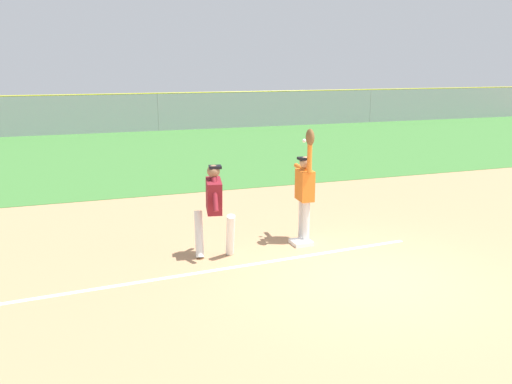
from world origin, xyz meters
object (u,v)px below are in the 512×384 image
(parked_car_red, at_px, (228,109))
(parked_car_blue, at_px, (119,113))
(fielder, at_px, (305,187))
(first_base, at_px, (301,242))
(baseball, at_px, (304,141))
(parked_car_green, at_px, (15,115))
(parked_car_black, at_px, (316,107))
(runner, at_px, (214,204))

(parked_car_red, bearing_deg, parked_car_blue, -179.76)
(fielder, bearing_deg, first_base, 52.46)
(first_base, relative_size, parked_car_blue, 0.08)
(baseball, relative_size, parked_car_green, 0.02)
(parked_car_green, relative_size, parked_car_blue, 1.01)
(baseball, xyz_separation_m, parked_car_green, (-7.07, 23.01, -1.32))
(baseball, bearing_deg, parked_car_red, 77.22)
(first_base, relative_size, parked_car_black, 0.08)
(first_base, bearing_deg, baseball, 62.70)
(runner, bearing_deg, parked_car_green, 112.13)
(first_base, xyz_separation_m, parked_car_blue, (-1.35, 22.85, 0.63))
(first_base, xyz_separation_m, parked_car_green, (-6.89, 23.35, 0.63))
(parked_car_green, height_order, parked_car_red, same)
(parked_car_green, distance_m, parked_car_blue, 5.57)
(baseball, xyz_separation_m, parked_car_black, (11.42, 23.12, -1.32))
(parked_car_green, relative_size, parked_car_red, 1.00)
(parked_car_green, xyz_separation_m, parked_car_black, (18.49, 0.11, 0.00))
(first_base, bearing_deg, runner, -176.79)
(first_base, distance_m, fielder, 1.10)
(fielder, height_order, parked_car_black, fielder)
(parked_car_blue, bearing_deg, parked_car_red, 11.79)
(first_base, height_order, parked_car_blue, parked_car_blue)
(baseball, height_order, parked_car_blue, baseball)
(runner, relative_size, parked_car_blue, 0.38)
(runner, bearing_deg, parked_car_red, 82.88)
(parked_car_green, bearing_deg, parked_car_black, -5.76)
(fielder, height_order, parked_car_green, fielder)
(parked_car_black, bearing_deg, fielder, -113.40)
(fielder, xyz_separation_m, parked_car_red, (5.35, 23.53, -0.45))
(baseball, bearing_deg, first_base, -117.30)
(parked_car_black, bearing_deg, parked_car_red, -179.21)
(fielder, xyz_separation_m, parked_car_green, (-7.02, 23.21, -0.45))
(parked_car_red, xyz_separation_m, parked_car_black, (6.12, -0.21, 0.00))
(fielder, height_order, parked_car_red, fielder)
(runner, bearing_deg, baseball, 22.69)
(runner, distance_m, parked_car_red, 24.86)
(parked_car_blue, bearing_deg, runner, -86.21)
(parked_car_red, bearing_deg, first_base, -109.70)
(baseball, xyz_separation_m, parked_car_red, (5.29, 23.33, -1.32))
(baseball, height_order, parked_car_green, baseball)
(parked_car_red, bearing_deg, runner, -113.64)
(fielder, bearing_deg, parked_car_blue, -82.42)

